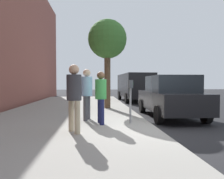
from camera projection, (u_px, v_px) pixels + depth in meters
ground_plane at (155, 131)px, 6.32m from camera, size 80.00×80.00×0.00m
sidewalk_slab at (55, 130)px, 6.06m from camera, size 28.00×6.00×0.15m
parking_meter at (130, 92)px, 6.71m from camera, size 0.36×0.12×1.41m
pedestrian_at_meter at (101, 93)px, 6.64m from camera, size 0.51×0.37×1.68m
pedestrian_bystander at (74, 92)px, 5.47m from camera, size 0.49×0.39×1.80m
parking_officer at (87, 90)px, 7.35m from camera, size 0.53×0.39×1.81m
parked_sedan_near at (170, 96)px, 8.78m from camera, size 4.45×2.06×1.77m
parked_van_far at (135, 86)px, 16.53m from camera, size 5.26×2.24×2.18m
street_tree at (107, 40)px, 10.75m from camera, size 2.02×2.02×4.61m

